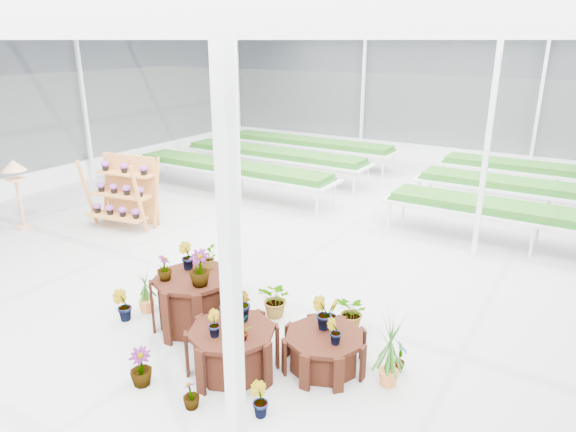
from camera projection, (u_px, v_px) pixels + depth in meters
The scene contains 10 objects.
ground_plane at pixel (240, 297), 8.83m from camera, with size 24.00×24.00×0.00m, color gray.
greenhouse_shell at pixel (236, 170), 8.09m from camera, with size 18.00×24.00×4.50m, color white, non-canonical shape.
steel_frame at pixel (236, 170), 8.09m from camera, with size 18.00×24.00×4.50m, color silver, non-canonical shape.
nursery_benches at pixel (392, 181), 14.49m from camera, with size 16.00×7.00×0.84m, color silver, non-canonical shape.
plinth_tall at pixel (194, 301), 7.83m from camera, with size 1.23×1.23×0.84m, color black.
plinth_mid at pixel (233, 350), 6.78m from camera, with size 1.19×1.19×0.63m, color black.
plinth_low at pixel (324, 351), 6.87m from camera, with size 1.11×1.11×0.50m, color black.
shelf_rack at pixel (122, 193), 11.95m from camera, with size 1.56×0.83×1.65m, color #CB7F3B, non-canonical shape.
bird_table at pixel (19, 195), 11.79m from camera, with size 0.39×0.39×1.64m, color tan, non-canonical shape.
nursery_plants at pixel (254, 303), 7.67m from camera, with size 4.53×3.19×1.37m.
Camera 1 is at (4.83, -6.29, 4.20)m, focal length 32.00 mm.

